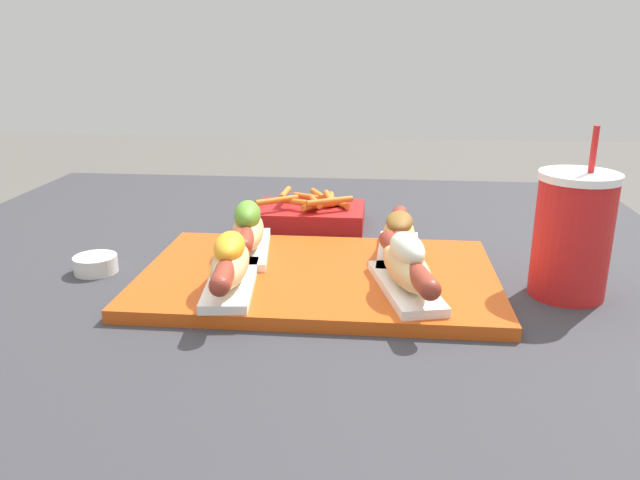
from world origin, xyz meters
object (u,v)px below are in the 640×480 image
object	(u,v)px
hot_dog_2	(248,230)
hot_dog_3	(399,236)
serving_tray	(319,277)
sauce_bowl	(96,263)
hot_dog_0	(230,263)
hot_dog_1	(406,266)
fries_basket	(311,214)
drink_cup	(572,235)

from	to	relation	value
hot_dog_2	hot_dog_3	world-z (taller)	hot_dog_2
serving_tray	sauce_bowl	world-z (taller)	sauce_bowl
serving_tray	hot_dog_2	bearing A→B (deg)	148.57
serving_tray	hot_dog_3	distance (m)	0.14
hot_dog_0	hot_dog_1	world-z (taller)	hot_dog_1
hot_dog_3	sauce_bowl	xyz separation A→B (m)	(-0.45, -0.06, -0.04)
sauce_bowl	fries_basket	distance (m)	0.40
fries_basket	serving_tray	bearing A→B (deg)	-81.44
sauce_bowl	serving_tray	bearing A→B (deg)	-1.65
serving_tray	drink_cup	size ratio (longest dim) A/B	2.18
hot_dog_0	drink_cup	world-z (taller)	drink_cup
sauce_bowl	drink_cup	size ratio (longest dim) A/B	0.28
hot_dog_3	sauce_bowl	world-z (taller)	hot_dog_3
hot_dog_0	hot_dog_3	size ratio (longest dim) A/B	1.00
hot_dog_0	hot_dog_1	xyz separation A→B (m)	(0.23, 0.01, 0.00)
hot_dog_2	fries_basket	xyz separation A→B (m)	(0.07, 0.22, -0.03)
hot_dog_0	hot_dog_1	size ratio (longest dim) A/B	1.02
drink_cup	fries_basket	world-z (taller)	drink_cup
serving_tray	drink_cup	distance (m)	0.35
hot_dog_1	fries_basket	world-z (taller)	hot_dog_1
hot_dog_2	drink_cup	world-z (taller)	drink_cup
hot_dog_0	sauce_bowl	world-z (taller)	hot_dog_0
hot_dog_2	drink_cup	distance (m)	0.46
sauce_bowl	hot_dog_1	bearing A→B (deg)	-9.01
hot_dog_2	hot_dog_0	bearing A→B (deg)	-87.53
hot_dog_0	fries_basket	bearing A→B (deg)	79.54
hot_dog_2	hot_dog_1	bearing A→B (deg)	-29.45
hot_dog_3	sauce_bowl	bearing A→B (deg)	-171.83
hot_dog_3	drink_cup	xyz separation A→B (m)	(0.23, -0.08, 0.03)
hot_dog_0	hot_dog_3	xyz separation A→B (m)	(0.22, 0.15, -0.00)
sauce_bowl	hot_dog_0	bearing A→B (deg)	-19.91
serving_tray	hot_dog_3	bearing A→B (deg)	33.05
hot_dog_1	hot_dog_3	bearing A→B (deg)	92.75
hot_dog_3	hot_dog_1	bearing A→B (deg)	-87.25
hot_dog_2	sauce_bowl	size ratio (longest dim) A/B	3.39
hot_dog_1	fries_basket	bearing A→B (deg)	115.06
hot_dog_2	hot_dog_3	xyz separation A→B (m)	(0.23, 0.00, -0.00)
hot_dog_0	sauce_bowl	bearing A→B (deg)	160.09
drink_cup	hot_dog_2	bearing A→B (deg)	169.95
drink_cup	hot_dog_0	bearing A→B (deg)	-172.12
hot_dog_1	hot_dog_2	size ratio (longest dim) A/B	0.98
hot_dog_2	hot_dog_3	distance (m)	0.23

